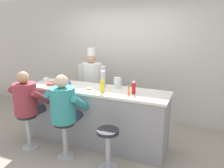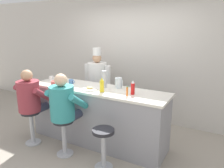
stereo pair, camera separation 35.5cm
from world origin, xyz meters
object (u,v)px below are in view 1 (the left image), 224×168
(empty_stool_round, at_px, (108,143))
(breakfast_plate, at_px, (89,90))
(coffee_mug_white, at_px, (46,80))
(cook_in_whites_near, at_px, (92,82))
(mustard_bottle_yellow, at_px, (102,86))
(coffee_mug_blue, at_px, (68,83))
(cereal_bowl, at_px, (51,84))
(ketchup_bottle_red, at_px, (134,87))
(hot_sauce_bottle_orange, at_px, (129,91))
(diner_seated_maroon, at_px, (27,101))
(diner_seated_teal, at_px, (64,107))
(water_pitcher_clear, at_px, (117,83))
(cup_stack_steel, at_px, (103,79))

(empty_stool_round, bearing_deg, breakfast_plate, 139.11)
(coffee_mug_white, distance_m, cook_in_whites_near, 0.96)
(mustard_bottle_yellow, distance_m, coffee_mug_blue, 0.81)
(cereal_bowl, relative_size, cook_in_whites_near, 0.10)
(ketchup_bottle_red, relative_size, cook_in_whites_near, 0.14)
(hot_sauce_bottle_orange, xyz_separation_m, coffee_mug_white, (-1.76, 0.22, -0.03))
(coffee_mug_blue, relative_size, diner_seated_maroon, 0.09)
(mustard_bottle_yellow, xyz_separation_m, cook_in_whites_near, (-0.69, 0.93, -0.23))
(mustard_bottle_yellow, relative_size, diner_seated_teal, 0.18)
(hot_sauce_bottle_orange, height_order, water_pitcher_clear, water_pitcher_clear)
(diner_seated_maroon, bearing_deg, coffee_mug_white, 101.53)
(diner_seated_maroon, bearing_deg, diner_seated_teal, 0.03)
(breakfast_plate, distance_m, diner_seated_teal, 0.52)
(ketchup_bottle_red, relative_size, cup_stack_steel, 0.75)
(cereal_bowl, xyz_separation_m, diner_seated_maroon, (-0.13, -0.49, -0.19))
(mustard_bottle_yellow, distance_m, cook_in_whites_near, 1.19)
(coffee_mug_blue, bearing_deg, hot_sauce_bottle_orange, -8.70)
(ketchup_bottle_red, height_order, coffee_mug_white, ketchup_bottle_red)
(cereal_bowl, bearing_deg, breakfast_plate, -2.63)
(coffee_mug_blue, height_order, empty_stool_round, coffee_mug_blue)
(coffee_mug_white, height_order, cup_stack_steel, cup_stack_steel)
(water_pitcher_clear, distance_m, cereal_bowl, 1.21)
(water_pitcher_clear, xyz_separation_m, coffee_mug_blue, (-0.91, -0.15, -0.05))
(hot_sauce_bottle_orange, distance_m, coffee_mug_white, 1.78)
(water_pitcher_clear, distance_m, coffee_mug_white, 1.44)
(cup_stack_steel, height_order, empty_stool_round, cup_stack_steel)
(coffee_mug_blue, bearing_deg, diner_seated_maroon, -122.18)
(hot_sauce_bottle_orange, height_order, coffee_mug_white, hot_sauce_bottle_orange)
(breakfast_plate, bearing_deg, coffee_mug_blue, 161.66)
(diner_seated_teal, bearing_deg, empty_stool_round, -2.49)
(ketchup_bottle_red, bearing_deg, empty_stool_round, -107.32)
(mustard_bottle_yellow, relative_size, breakfast_plate, 0.94)
(ketchup_bottle_red, xyz_separation_m, cook_in_whites_near, (-1.18, 0.82, -0.23))
(ketchup_bottle_red, xyz_separation_m, cereal_bowl, (-1.54, -0.07, -0.08))
(cup_stack_steel, xyz_separation_m, diner_seated_teal, (-0.34, -0.67, -0.32))
(coffee_mug_white, relative_size, diner_seated_maroon, 0.09)
(cereal_bowl, height_order, cook_in_whites_near, cook_in_whites_near)
(mustard_bottle_yellow, bearing_deg, coffee_mug_white, 170.52)
(coffee_mug_blue, relative_size, empty_stool_round, 0.20)
(coffee_mug_blue, bearing_deg, ketchup_bottle_red, -3.09)
(cup_stack_steel, bearing_deg, coffee_mug_white, -179.62)
(coffee_mug_white, bearing_deg, mustard_bottle_yellow, -9.48)
(ketchup_bottle_red, bearing_deg, coffee_mug_white, 176.75)
(hot_sauce_bottle_orange, bearing_deg, mustard_bottle_yellow, 179.62)
(mustard_bottle_yellow, distance_m, diner_seated_maroon, 1.29)
(mustard_bottle_yellow, relative_size, hot_sauce_bottle_orange, 1.59)
(coffee_mug_white, height_order, diner_seated_maroon, diner_seated_maroon)
(ketchup_bottle_red, height_order, water_pitcher_clear, ketchup_bottle_red)
(ketchup_bottle_red, height_order, cereal_bowl, ketchup_bottle_red)
(water_pitcher_clear, relative_size, cereal_bowl, 1.11)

